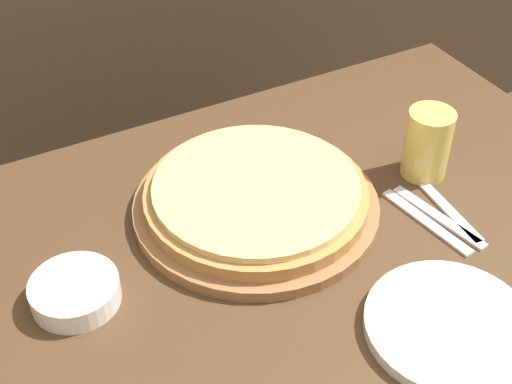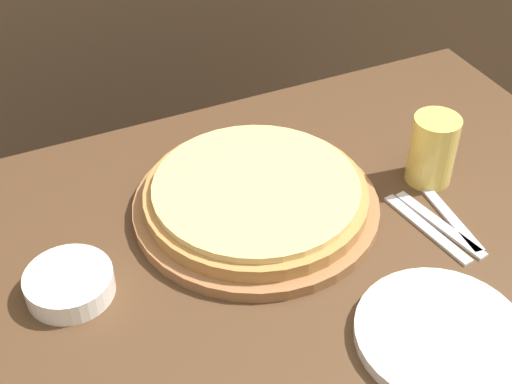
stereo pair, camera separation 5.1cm
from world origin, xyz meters
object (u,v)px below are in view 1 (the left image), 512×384
Objects in this scene: beer_glass at (428,141)px; dinner_knife at (438,217)px; dinner_plate at (450,326)px; spoon at (451,212)px; side_bowl at (75,292)px; fork at (426,222)px; pizza_on_board at (256,199)px.

beer_glass reaches higher than dinner_knife.
beer_glass reaches higher than dinner_plate.
side_bowl is at bearing 170.12° from spoon.
dinner_knife is (0.02, 0.00, 0.00)m from fork.
beer_glass is 0.53× the size of dinner_plate.
pizza_on_board is 2.54× the size of spoon.
dinner_plate is 0.23m from dinner_knife.
pizza_on_board reaches higher than fork.
dinner_knife is (0.25, -0.16, -0.02)m from pizza_on_board.
spoon is at bearing 49.65° from dinner_plate.
pizza_on_board is at bearing 145.80° from fork.
beer_glass is at bearing 0.47° from side_bowl.
side_bowl is at bearing 169.70° from dinner_knife.
side_bowl is 0.61m from spoon.
fork and dinner_knife have the same top height.
dinner_plate is 1.83× the size of side_bowl.
beer_glass is 0.67× the size of fork.
beer_glass is 0.36m from dinner_plate.
dinner_plate is 0.22m from fork.
spoon is at bearing -9.88° from side_bowl.
dinner_knife is at bearing 180.00° from spoon.
pizza_on_board is 2.17× the size of dinner_knife.
dinner_plate is at bearing -120.36° from fork.
fork is (0.55, -0.10, -0.02)m from side_bowl.
dinner_plate is at bearing -33.96° from side_bowl.
pizza_on_board is 0.36m from dinner_plate.
spoon is at bearing 0.00° from dinner_knife.
spoon is (0.03, 0.00, 0.00)m from dinner_knife.
spoon is (-0.03, -0.11, -0.06)m from beer_glass.
fork is 1.00× the size of dinner_knife.
fork is (0.23, -0.16, -0.02)m from pizza_on_board.
dinner_knife is 1.17× the size of spoon.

